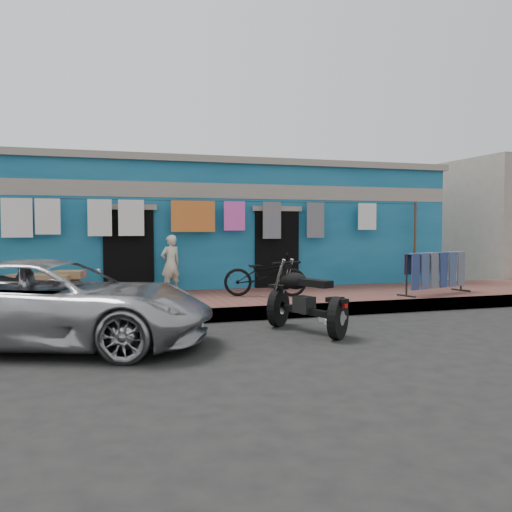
{
  "coord_description": "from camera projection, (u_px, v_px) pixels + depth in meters",
  "views": [
    {
      "loc": [
        -3.07,
        -7.86,
        1.69
      ],
      "look_at": [
        0.0,
        2.0,
        1.15
      ],
      "focal_mm": 38.0,
      "sensor_mm": 36.0,
      "label": 1
    }
  ],
  "objects": [
    {
      "name": "building",
      "position": [
        203.0,
        228.0,
        15.06
      ],
      "size": [
        12.2,
        5.2,
        3.36
      ],
      "color": "#155B80",
      "rests_on": "ground"
    },
    {
      "name": "litter_b",
      "position": [
        323.0,
        319.0,
        9.76
      ],
      "size": [
        0.2,
        0.2,
        0.08
      ],
      "primitive_type": "cube",
      "rotation": [
        0.0,
        0.0,
        0.95
      ],
      "color": "silver",
      "rests_on": "ground"
    },
    {
      "name": "ground",
      "position": [
        294.0,
        335.0,
        8.49
      ],
      "size": [
        80.0,
        80.0,
        0.0
      ],
      "primitive_type": "plane",
      "color": "black",
      "rests_on": "ground"
    },
    {
      "name": "bicycle",
      "position": [
        265.0,
        270.0,
        11.36
      ],
      "size": [
        1.82,
        1.14,
        1.11
      ],
      "primitive_type": "imported",
      "rotation": [
        0.0,
        0.0,
        1.23
      ],
      "color": "black",
      "rests_on": "sidewalk"
    },
    {
      "name": "car",
      "position": [
        55.0,
        302.0,
        7.64
      ],
      "size": [
        4.98,
        3.54,
        1.28
      ],
      "primitive_type": "imported",
      "rotation": [
        0.0,
        0.0,
        1.21
      ],
      "color": "#ACACB1",
      "rests_on": "ground"
    },
    {
      "name": "jeans_rack",
      "position": [
        435.0,
        272.0,
        11.81
      ],
      "size": [
        2.15,
        1.45,
        0.93
      ],
      "primitive_type": null,
      "rotation": [
        0.0,
        0.0,
        0.29
      ],
      "color": "black",
      "rests_on": "sidewalk"
    },
    {
      "name": "litter_a",
      "position": [
        198.0,
        324.0,
        9.25
      ],
      "size": [
        0.18,
        0.14,
        0.08
      ],
      "primitive_type": "cube",
      "rotation": [
        0.0,
        0.0,
        0.01
      ],
      "color": "silver",
      "rests_on": "ground"
    },
    {
      "name": "curb",
      "position": [
        263.0,
        313.0,
        9.96
      ],
      "size": [
        28.0,
        0.1,
        0.25
      ],
      "primitive_type": "cube",
      "color": "gray",
      "rests_on": "ground"
    },
    {
      "name": "litter_c",
      "position": [
        331.0,
        322.0,
        9.41
      ],
      "size": [
        0.19,
        0.23,
        0.08
      ],
      "primitive_type": "cube",
      "rotation": [
        0.0,
        0.0,
        1.7
      ],
      "color": "silver",
      "rests_on": "ground"
    },
    {
      "name": "charpoy",
      "position": [
        52.0,
        285.0,
        10.97
      ],
      "size": [
        2.17,
        1.93,
        0.55
      ],
      "primitive_type": null,
      "rotation": [
        0.0,
        0.0,
        -0.4
      ],
      "color": "brown",
      "rests_on": "sidewalk"
    },
    {
      "name": "clothesline",
      "position": [
        193.0,
        222.0,
        12.21
      ],
      "size": [
        10.06,
        0.06,
        2.1
      ],
      "color": "brown",
      "rests_on": "sidewalk"
    },
    {
      "name": "seated_person",
      "position": [
        171.0,
        264.0,
        12.0
      ],
      "size": [
        0.54,
        0.45,
        1.28
      ],
      "primitive_type": "imported",
      "rotation": [
        0.0,
        0.0,
        3.51
      ],
      "color": "beige",
      "rests_on": "sidewalk"
    },
    {
      "name": "motorcycle",
      "position": [
        306.0,
        298.0,
        8.71
      ],
      "size": [
        1.78,
        2.14,
        1.12
      ],
      "primitive_type": null,
      "rotation": [
        0.0,
        0.0,
        0.37
      ],
      "color": "black",
      "rests_on": "ground"
    },
    {
      "name": "sidewalk",
      "position": [
        242.0,
        302.0,
        11.34
      ],
      "size": [
        28.0,
        3.0,
        0.25
      ],
      "primitive_type": "cube",
      "color": "brown",
      "rests_on": "ground"
    }
  ]
}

